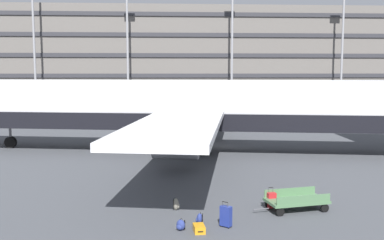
{
  "coord_description": "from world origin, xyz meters",
  "views": [
    {
      "loc": [
        -4.03,
        -34.31,
        5.97
      ],
      "look_at": [
        -2.44,
        -7.25,
        3.0
      ],
      "focal_mm": 41.26,
      "sensor_mm": 36.0,
      "label": 1
    }
  ],
  "objects_px": {
    "suitcase_red": "(226,216)",
    "baggage_cart": "(296,201)",
    "suitcase_small": "(271,200)",
    "airliner": "(188,108)",
    "backpack_scuffed": "(181,225)",
    "backpack_silver": "(176,204)",
    "backpack_purple": "(199,219)",
    "suitcase_large": "(199,229)"
  },
  "relations": [
    {
      "from": "suitcase_red",
      "to": "suitcase_small",
      "type": "height_order",
      "value": "suitcase_red"
    },
    {
      "from": "airliner",
      "to": "backpack_silver",
      "type": "relative_size",
      "value": 74.01
    },
    {
      "from": "suitcase_red",
      "to": "suitcase_small",
      "type": "relative_size",
      "value": 1.09
    },
    {
      "from": "suitcase_large",
      "to": "baggage_cart",
      "type": "bearing_deg",
      "value": 28.38
    },
    {
      "from": "suitcase_red",
      "to": "backpack_silver",
      "type": "distance_m",
      "value": 2.91
    },
    {
      "from": "backpack_silver",
      "to": "backpack_purple",
      "type": "xyz_separation_m",
      "value": [
        0.88,
        -1.77,
        -0.05
      ]
    },
    {
      "from": "suitcase_small",
      "to": "backpack_purple",
      "type": "distance_m",
      "value": 3.73
    },
    {
      "from": "suitcase_red",
      "to": "backpack_purple",
      "type": "relative_size",
      "value": 2.2
    },
    {
      "from": "airliner",
      "to": "suitcase_large",
      "type": "relative_size",
      "value": 63.48
    },
    {
      "from": "airliner",
      "to": "suitcase_large",
      "type": "xyz_separation_m",
      "value": [
        -0.41,
        -16.83,
        -3.13
      ]
    },
    {
      "from": "suitcase_red",
      "to": "backpack_silver",
      "type": "relative_size",
      "value": 1.79
    },
    {
      "from": "suitcase_small",
      "to": "backpack_silver",
      "type": "relative_size",
      "value": 1.64
    },
    {
      "from": "suitcase_small",
      "to": "baggage_cart",
      "type": "height_order",
      "value": "suitcase_small"
    },
    {
      "from": "suitcase_small",
      "to": "baggage_cart",
      "type": "bearing_deg",
      "value": -16.38
    },
    {
      "from": "airliner",
      "to": "suitcase_large",
      "type": "bearing_deg",
      "value": -91.4
    },
    {
      "from": "baggage_cart",
      "to": "suitcase_red",
      "type": "bearing_deg",
      "value": -150.38
    },
    {
      "from": "suitcase_small",
      "to": "backpack_purple",
      "type": "xyz_separation_m",
      "value": [
        -3.29,
        -1.75,
        -0.18
      ]
    },
    {
      "from": "backpack_scuffed",
      "to": "backpack_silver",
      "type": "bearing_deg",
      "value": 92.54
    },
    {
      "from": "baggage_cart",
      "to": "backpack_purple",
      "type": "bearing_deg",
      "value": -161.51
    },
    {
      "from": "suitcase_red",
      "to": "baggage_cart",
      "type": "bearing_deg",
      "value": 29.62
    },
    {
      "from": "airliner",
      "to": "baggage_cart",
      "type": "bearing_deg",
      "value": -74.56
    },
    {
      "from": "suitcase_red",
      "to": "backpack_purple",
      "type": "height_order",
      "value": "suitcase_red"
    },
    {
      "from": "airliner",
      "to": "suitcase_small",
      "type": "bearing_deg",
      "value": -78.16
    },
    {
      "from": "backpack_scuffed",
      "to": "suitcase_small",
      "type": "bearing_deg",
      "value": 31.09
    },
    {
      "from": "airliner",
      "to": "baggage_cart",
      "type": "relative_size",
      "value": 12.5
    },
    {
      "from": "suitcase_red",
      "to": "baggage_cart",
      "type": "relative_size",
      "value": 0.3
    },
    {
      "from": "suitcase_small",
      "to": "baggage_cart",
      "type": "relative_size",
      "value": 0.28
    },
    {
      "from": "backpack_silver",
      "to": "backpack_purple",
      "type": "height_order",
      "value": "backpack_silver"
    },
    {
      "from": "airliner",
      "to": "suitcase_small",
      "type": "distance_m",
      "value": 14.75
    },
    {
      "from": "airliner",
      "to": "suitcase_red",
      "type": "height_order",
      "value": "airliner"
    },
    {
      "from": "suitcase_large",
      "to": "backpack_silver",
      "type": "xyz_separation_m",
      "value": [
        -0.79,
        2.71,
        0.11
      ]
    },
    {
      "from": "suitcase_small",
      "to": "suitcase_large",
      "type": "height_order",
      "value": "suitcase_small"
    },
    {
      "from": "suitcase_small",
      "to": "baggage_cart",
      "type": "distance_m",
      "value": 1.07
    },
    {
      "from": "suitcase_small",
      "to": "backpack_silver",
      "type": "bearing_deg",
      "value": 179.63
    },
    {
      "from": "backpack_silver",
      "to": "suitcase_red",
      "type": "bearing_deg",
      "value": -49.93
    },
    {
      "from": "suitcase_small",
      "to": "suitcase_red",
      "type": "bearing_deg",
      "value": -136.4
    },
    {
      "from": "backpack_scuffed",
      "to": "suitcase_red",
      "type": "bearing_deg",
      "value": 8.25
    },
    {
      "from": "backpack_silver",
      "to": "backpack_purple",
      "type": "relative_size",
      "value": 1.22
    },
    {
      "from": "airliner",
      "to": "baggage_cart",
      "type": "xyz_separation_m",
      "value": [
        3.99,
        -14.45,
        -2.85
      ]
    },
    {
      "from": "backpack_purple",
      "to": "airliner",
      "type": "bearing_deg",
      "value": 88.82
    },
    {
      "from": "airliner",
      "to": "baggage_cart",
      "type": "distance_m",
      "value": 15.26
    },
    {
      "from": "airliner",
      "to": "suitcase_large",
      "type": "distance_m",
      "value": 17.13
    }
  ]
}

